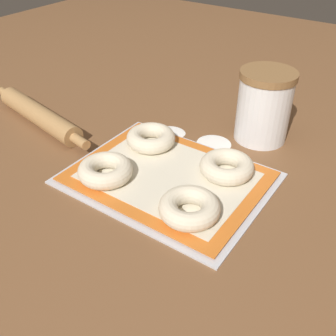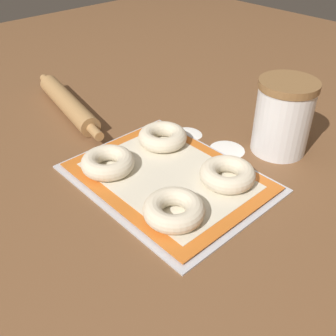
{
  "view_description": "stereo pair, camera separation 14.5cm",
  "coord_description": "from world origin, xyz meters",
  "px_view_note": "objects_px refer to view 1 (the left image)",
  "views": [
    {
      "loc": [
        0.36,
        -0.53,
        0.5
      ],
      "look_at": [
        -0.01,
        0.01,
        0.03
      ],
      "focal_mm": 42.0,
      "sensor_mm": 36.0,
      "label": 1
    },
    {
      "loc": [
        0.47,
        -0.44,
        0.5
      ],
      "look_at": [
        -0.01,
        0.01,
        0.03
      ],
      "focal_mm": 42.0,
      "sensor_mm": 36.0,
      "label": 2
    }
  ],
  "objects_px": {
    "baking_tray": "(168,178)",
    "bagel_front_left": "(105,170)",
    "flour_canister": "(264,106)",
    "rolling_pin": "(39,115)",
    "bagel_front_right": "(189,208)",
    "bagel_back_left": "(151,138)",
    "bagel_back_right": "(227,167)"
  },
  "relations": [
    {
      "from": "bagel_back_left",
      "to": "rolling_pin",
      "type": "relative_size",
      "value": 0.27
    },
    {
      "from": "baking_tray",
      "to": "flour_canister",
      "type": "height_order",
      "value": "flour_canister"
    },
    {
      "from": "baking_tray",
      "to": "flour_canister",
      "type": "distance_m",
      "value": 0.29
    },
    {
      "from": "rolling_pin",
      "to": "bagel_back_right",
      "type": "bearing_deg",
      "value": 7.27
    },
    {
      "from": "baking_tray",
      "to": "bagel_back_right",
      "type": "relative_size",
      "value": 3.58
    },
    {
      "from": "bagel_front_left",
      "to": "flour_canister",
      "type": "height_order",
      "value": "flour_canister"
    },
    {
      "from": "bagel_front_right",
      "to": "flour_canister",
      "type": "distance_m",
      "value": 0.35
    },
    {
      "from": "baking_tray",
      "to": "bagel_back_right",
      "type": "height_order",
      "value": "bagel_back_right"
    },
    {
      "from": "bagel_back_right",
      "to": "rolling_pin",
      "type": "height_order",
      "value": "rolling_pin"
    },
    {
      "from": "baking_tray",
      "to": "bagel_back_left",
      "type": "xyz_separation_m",
      "value": [
        -0.1,
        0.08,
        0.03
      ]
    },
    {
      "from": "bagel_back_left",
      "to": "rolling_pin",
      "type": "xyz_separation_m",
      "value": [
        -0.31,
        -0.07,
        -0.0
      ]
    },
    {
      "from": "bagel_back_left",
      "to": "baking_tray",
      "type": "bearing_deg",
      "value": -37.09
    },
    {
      "from": "bagel_front_left",
      "to": "bagel_back_right",
      "type": "xyz_separation_m",
      "value": [
        0.2,
        0.15,
        0.0
      ]
    },
    {
      "from": "bagel_front_left",
      "to": "bagel_back_left",
      "type": "xyz_separation_m",
      "value": [
        0.0,
        0.16,
        0.0
      ]
    },
    {
      "from": "bagel_front_right",
      "to": "bagel_back_left",
      "type": "distance_m",
      "value": 0.26
    },
    {
      "from": "bagel_front_left",
      "to": "bagel_back_left",
      "type": "relative_size",
      "value": 1.0
    },
    {
      "from": "flour_canister",
      "to": "rolling_pin",
      "type": "distance_m",
      "value": 0.56
    },
    {
      "from": "bagel_front_left",
      "to": "bagel_back_left",
      "type": "distance_m",
      "value": 0.16
    },
    {
      "from": "baking_tray",
      "to": "flour_canister",
      "type": "xyz_separation_m",
      "value": [
        0.09,
        0.27,
        0.08
      ]
    },
    {
      "from": "bagel_back_right",
      "to": "bagel_front_right",
      "type": "bearing_deg",
      "value": -88.19
    },
    {
      "from": "baking_tray",
      "to": "rolling_pin",
      "type": "xyz_separation_m",
      "value": [
        -0.41,
        0.01,
        0.02
      ]
    },
    {
      "from": "bagel_back_right",
      "to": "flour_canister",
      "type": "relative_size",
      "value": 0.67
    },
    {
      "from": "bagel_front_left",
      "to": "bagel_front_right",
      "type": "xyz_separation_m",
      "value": [
        0.2,
        -0.0,
        0.0
      ]
    },
    {
      "from": "bagel_back_left",
      "to": "bagel_back_right",
      "type": "relative_size",
      "value": 1.0
    },
    {
      "from": "baking_tray",
      "to": "bagel_back_right",
      "type": "bearing_deg",
      "value": 37.08
    },
    {
      "from": "bagel_back_right",
      "to": "bagel_front_left",
      "type": "bearing_deg",
      "value": -142.36
    },
    {
      "from": "bagel_front_right",
      "to": "bagel_back_right",
      "type": "relative_size",
      "value": 1.0
    },
    {
      "from": "baking_tray",
      "to": "bagel_front_left",
      "type": "relative_size",
      "value": 3.58
    },
    {
      "from": "baking_tray",
      "to": "bagel_front_left",
      "type": "distance_m",
      "value": 0.13
    },
    {
      "from": "bagel_front_right",
      "to": "rolling_pin",
      "type": "bearing_deg",
      "value": 170.1
    },
    {
      "from": "flour_canister",
      "to": "rolling_pin",
      "type": "xyz_separation_m",
      "value": [
        -0.5,
        -0.26,
        -0.06
      ]
    },
    {
      "from": "bagel_front_left",
      "to": "rolling_pin",
      "type": "bearing_deg",
      "value": 163.94
    }
  ]
}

